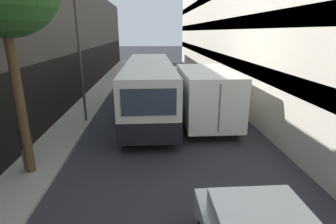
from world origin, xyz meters
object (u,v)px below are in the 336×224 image
Objects in this scene: street_lamp at (77,27)px; box_truck at (203,91)px; pedestrian at (26,146)px; bus at (149,86)px; panel_van at (139,68)px.

box_truck is at bearing 1.64° from street_lamp.
bus is at bearing 58.30° from pedestrian.
pedestrian is 6.26m from street_lamp.
bus reaches higher than box_truck.
bus is at bearing 23.54° from street_lamp.
panel_van is at bearing 106.47° from box_truck.
street_lamp is (-3.27, -1.42, 3.16)m from bus.
bus is 3.04m from box_truck.
panel_van is 2.61× the size of pedestrian.
street_lamp is (0.69, 4.98, 3.74)m from pedestrian.
pedestrian is (-2.88, -18.18, -0.10)m from panel_van.
street_lamp is at bearing -178.36° from box_truck.
box_truck is at bearing -24.31° from bus.
panel_van is (-1.08, 11.77, -0.48)m from bus.
pedestrian is at bearing -142.54° from box_truck.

